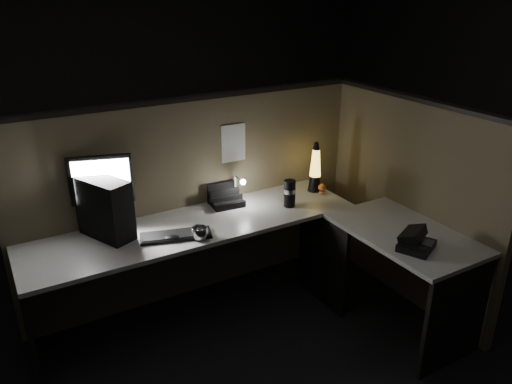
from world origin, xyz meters
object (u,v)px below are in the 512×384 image
keyboard (176,236)px  pc_tower (105,208)px  desk_phone (415,241)px  monitor (102,186)px  lava_lamp (315,171)px

keyboard → pc_tower: bearing=163.9°
desk_phone → pc_tower: bearing=119.9°
keyboard → desk_phone: (1.22, -0.88, 0.04)m
pc_tower → monitor: (0.02, 0.10, 0.11)m
pc_tower → desk_phone: 1.95m
monitor → lava_lamp: (1.59, -0.15, -0.14)m
desk_phone → lava_lamp: bearing=63.8°
keyboard → desk_phone: desk_phone is taller
pc_tower → lava_lamp: lava_lamp is taller
monitor → pc_tower: bearing=-83.7°
pc_tower → lava_lamp: bearing=-25.9°
monitor → keyboard: monitor is taller
pc_tower → desk_phone: pc_tower is taller
monitor → desk_phone: 2.00m
lava_lamp → keyboard: bearing=-171.4°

